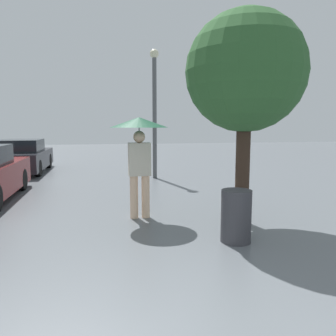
{
  "coord_description": "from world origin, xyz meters",
  "views": [
    {
      "loc": [
        -0.36,
        -1.78,
        1.74
      ],
      "look_at": [
        0.9,
        4.27,
        0.94
      ],
      "focal_mm": 35.0,
      "sensor_mm": 36.0,
      "label": 1
    }
  ],
  "objects": [
    {
      "name": "trash_bin",
      "position": [
        1.61,
        2.68,
        0.4
      ],
      "size": [
        0.45,
        0.45,
        0.79
      ],
      "color": "#38383D",
      "rests_on": "ground_plane"
    },
    {
      "name": "tree",
      "position": [
        2.09,
        3.56,
        2.63
      ],
      "size": [
        2.05,
        2.05,
        3.68
      ],
      "color": "#38281E",
      "rests_on": "ground_plane"
    },
    {
      "name": "street_lamp",
      "position": [
        1.42,
        8.94,
        2.46
      ],
      "size": [
        0.29,
        0.29,
        4.17
      ],
      "color": "#515456",
      "rests_on": "ground_plane"
    },
    {
      "name": "pedestrian",
      "position": [
        0.35,
        4.27,
        1.51
      ],
      "size": [
        1.08,
        1.08,
        1.89
      ],
      "color": "beige",
      "rests_on": "ground_plane"
    },
    {
      "name": "parked_car_farthest",
      "position": [
        -3.24,
        11.28,
        0.58
      ],
      "size": [
        1.71,
        3.88,
        1.24
      ],
      "color": "black",
      "rests_on": "ground_plane"
    }
  ]
}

